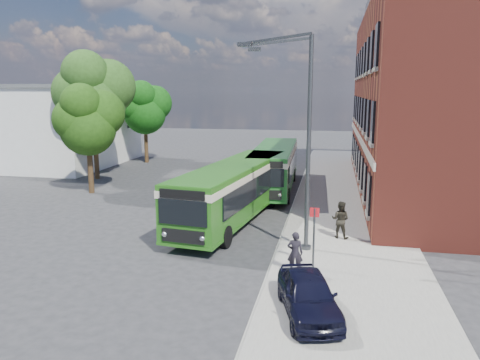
% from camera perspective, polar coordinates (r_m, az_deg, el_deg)
% --- Properties ---
extents(ground, '(120.00, 120.00, 0.00)m').
position_cam_1_polar(ground, '(23.19, -4.70, -6.27)').
color(ground, '#2B2B2E').
rests_on(ground, ground).
extents(pavement, '(6.00, 48.00, 0.15)m').
position_cam_1_polar(pavement, '(30.06, 12.58, -2.35)').
color(pavement, gray).
rests_on(pavement, ground).
extents(kerb_line, '(0.12, 48.00, 0.01)m').
position_cam_1_polar(kerb_line, '(30.15, 6.77, -2.26)').
color(kerb_line, beige).
rests_on(kerb_line, ground).
extents(brick_office, '(12.10, 26.00, 14.20)m').
position_cam_1_polar(brick_office, '(34.19, 24.93, 10.14)').
color(brick_office, maroon).
rests_on(brick_office, ground).
extents(white_building, '(9.40, 13.40, 7.30)m').
position_cam_1_polar(white_building, '(46.23, -20.39, 6.29)').
color(white_building, silver).
rests_on(white_building, ground).
extents(flagpole, '(0.95, 0.10, 9.00)m').
position_cam_1_polar(flagpole, '(39.06, -17.36, 7.63)').
color(flagpole, '#36393B').
rests_on(flagpole, ground).
extents(street_lamp, '(2.96, 2.38, 9.00)m').
position_cam_1_polar(street_lamp, '(19.44, 7.31, 4.79)').
color(street_lamp, '#36393B').
rests_on(street_lamp, ground).
extents(bus_stop_sign, '(0.35, 0.08, 2.52)m').
position_cam_1_polar(bus_stop_sign, '(17.90, 9.00, -6.53)').
color(bus_stop_sign, '#36393B').
rests_on(bus_stop_sign, ground).
extents(bus_front, '(4.21, 12.56, 3.02)m').
position_cam_1_polar(bus_front, '(24.63, -0.75, -0.81)').
color(bus_front, '#256517').
rests_on(bus_front, ground).
extents(bus_rear, '(2.98, 12.13, 3.02)m').
position_cam_1_polar(bus_rear, '(32.44, 4.23, 2.01)').
color(bus_rear, '#1F6322').
rests_on(bus_rear, ground).
extents(parked_car, '(2.47, 4.06, 1.29)m').
position_cam_1_polar(parked_car, '(14.60, 8.33, -13.63)').
color(parked_car, black).
rests_on(parked_car, pavement).
extents(pedestrian_a, '(0.61, 0.43, 1.60)m').
position_cam_1_polar(pedestrian_a, '(17.50, 6.72, -8.81)').
color(pedestrian_a, black).
rests_on(pedestrian_a, pavement).
extents(pedestrian_b, '(0.99, 0.86, 1.72)m').
position_cam_1_polar(pedestrian_b, '(21.92, 12.13, -4.75)').
color(pedestrian_b, black).
rests_on(pedestrian_b, pavement).
extents(tree_left, '(4.32, 4.11, 7.30)m').
position_cam_1_polar(tree_left, '(32.43, -18.06, 7.04)').
color(tree_left, '#342213').
rests_on(tree_left, ground).
extents(tree_mid, '(5.78, 5.49, 9.75)m').
position_cam_1_polar(tree_mid, '(37.67, -17.48, 10.09)').
color(tree_mid, '#342213').
rests_on(tree_mid, ground).
extents(tree_right, '(4.58, 4.35, 7.73)m').
position_cam_1_polar(tree_right, '(45.32, -11.49, 8.68)').
color(tree_right, '#342213').
rests_on(tree_right, ground).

